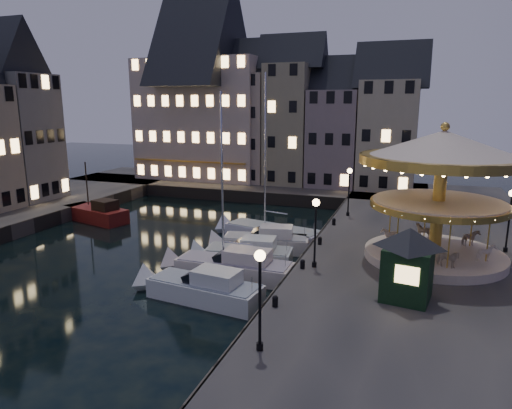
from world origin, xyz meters
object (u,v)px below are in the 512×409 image
at_px(streetlamp_c, 349,185).
at_px(motorboat_f, 267,233).
at_px(motorboat_d, 243,255).
at_px(red_fishing_boat, 97,214).
at_px(bollard_d, 334,221).
at_px(streetlamp_a, 260,286).
at_px(streetlamp_b, 315,223).
at_px(bollard_a, 275,301).
at_px(motorboat_e, 261,242).
at_px(carousel, 442,171).
at_px(bollard_b, 303,264).
at_px(bollard_c, 320,240).
at_px(motorboat_b, 199,289).
at_px(streetlamp_d, 510,212).
at_px(ticket_kiosk, 409,251).
at_px(motorboat_c, 228,267).

xyz_separation_m(streetlamp_c, motorboat_f, (-5.77, -5.00, -3.49)).
distance_m(motorboat_d, red_fishing_boat, 18.31).
xyz_separation_m(bollard_d, motorboat_f, (-5.17, -1.50, -1.07)).
bearing_deg(streetlamp_a, streetlamp_b, 90.00).
xyz_separation_m(bollard_d, red_fishing_boat, (-22.11, -1.34, -0.91)).
bearing_deg(bollard_a, motorboat_e, 112.22).
xyz_separation_m(motorboat_d, carousel, (12.33, 1.48, 6.27)).
height_order(bollard_a, motorboat_f, motorboat_f).
distance_m(bollard_a, bollard_d, 16.00).
relative_size(bollard_a, red_fishing_boat, 0.08).
xyz_separation_m(bollard_b, bollard_c, (0.00, 5.00, 0.00)).
bearing_deg(motorboat_d, streetlamp_b, -23.09).
xyz_separation_m(streetlamp_a, bollard_d, (-0.60, 20.00, -2.41)).
bearing_deg(streetlamp_c, motorboat_b, -108.33).
bearing_deg(streetlamp_d, streetlamp_a, -123.61).
distance_m(streetlamp_d, red_fishing_boat, 34.22).
bearing_deg(motorboat_f, motorboat_e, -81.23).
distance_m(streetlamp_c, bollard_c, 9.34).
relative_size(streetlamp_c, ticket_kiosk, 0.99).
bearing_deg(bollard_c, streetlamp_c, 86.19).
relative_size(bollard_d, ticket_kiosk, 0.14).
xyz_separation_m(streetlamp_d, bollard_b, (-11.90, -7.50, -2.41)).
distance_m(motorboat_e, motorboat_f, 2.99).
bearing_deg(motorboat_f, bollard_b, -60.12).
distance_m(bollard_b, motorboat_f, 10.44).
bearing_deg(motorboat_e, motorboat_d, -93.81).
height_order(bollard_c, motorboat_f, motorboat_f).
xyz_separation_m(streetlamp_b, bollard_a, (-0.60, -6.00, -2.41)).
distance_m(streetlamp_a, motorboat_b, 9.04).
xyz_separation_m(streetlamp_c, bollard_b, (-0.60, -14.00, -2.41)).
distance_m(streetlamp_b, bollard_c, 5.14).
bearing_deg(carousel, motorboat_d, -173.16).
bearing_deg(bollard_a, streetlamp_c, 88.24).
relative_size(bollard_b, bollard_c, 1.00).
bearing_deg(streetlamp_a, bollard_d, 91.72).
xyz_separation_m(bollard_a, bollard_b, (0.00, 5.50, 0.00)).
height_order(streetlamp_a, streetlamp_d, same).
bearing_deg(streetlamp_a, motorboat_e, 108.88).
bearing_deg(bollard_d, motorboat_c, -115.87).
relative_size(bollard_b, red_fishing_boat, 0.08).
relative_size(streetlamp_b, red_fishing_boat, 0.58).
bearing_deg(motorboat_f, bollard_a, -70.37).
height_order(streetlamp_b, bollard_c, streetlamp_b).
xyz_separation_m(bollard_c, motorboat_e, (-4.72, 1.04, -0.96)).
bearing_deg(motorboat_e, ticket_kiosk, -38.69).
relative_size(motorboat_d, motorboat_f, 0.58).
xyz_separation_m(streetlamp_b, carousel, (6.80, 3.84, 2.89)).
bearing_deg(motorboat_d, streetlamp_a, -65.89).
bearing_deg(streetlamp_c, bollard_c, -93.81).
relative_size(bollard_a, carousel, 0.06).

